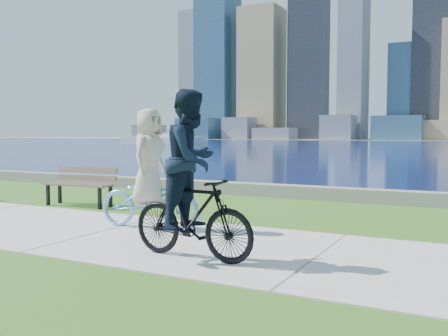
# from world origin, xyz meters

# --- Properties ---
(ground) EXTENTS (320.00, 320.00, 0.00)m
(ground) POSITION_xyz_m (0.00, 0.00, 0.00)
(ground) COLOR #2E5E18
(ground) RESTS_ON ground
(concrete_path) EXTENTS (80.00, 3.50, 0.02)m
(concrete_path) POSITION_xyz_m (0.00, 0.00, 0.01)
(concrete_path) COLOR #B0AFAA
(concrete_path) RESTS_ON ground
(seawall) EXTENTS (90.00, 0.50, 0.35)m
(seawall) POSITION_xyz_m (0.00, 6.20, 0.17)
(seawall) COLOR slate
(seawall) RESTS_ON ground
(bay_water) EXTENTS (320.00, 131.00, 0.01)m
(bay_water) POSITION_xyz_m (0.00, 72.00, 0.00)
(bay_water) COLOR #0B174A
(bay_water) RESTS_ON ground
(city_skyline) EXTENTS (177.46, 21.18, 76.00)m
(city_skyline) POSITION_xyz_m (-4.03, 129.39, 21.54)
(city_skyline) COLOR slate
(city_skyline) RESTS_ON ground
(ferry_near) EXTENTS (13.82, 3.95, 1.88)m
(ferry_near) POSITION_xyz_m (-40.44, 60.91, 0.78)
(ferry_near) COLOR silver
(ferry_near) RESTS_ON ground
(park_bench) EXTENTS (1.85, 0.72, 0.94)m
(park_bench) POSITION_xyz_m (-2.70, 2.40, 0.58)
(park_bench) COLOR black
(park_bench) RESTS_ON ground
(cyclist_woman) EXTENTS (0.90, 2.11, 2.22)m
(cyclist_woman) POSITION_xyz_m (0.60, 0.68, 0.85)
(cyclist_woman) COLOR #60ACEA
(cyclist_woman) RESTS_ON ground
(cyclist_man) EXTENTS (0.79, 2.01, 2.38)m
(cyclist_man) POSITION_xyz_m (2.47, -0.90, 1.02)
(cyclist_man) COLOR black
(cyclist_man) RESTS_ON ground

